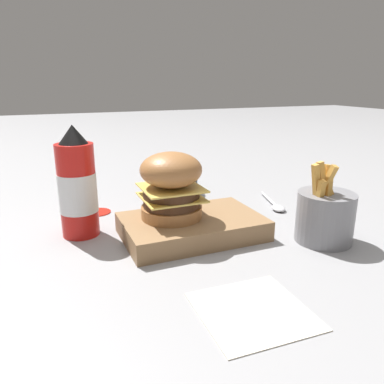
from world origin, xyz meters
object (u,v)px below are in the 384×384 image
(serving_board, at_px, (192,227))
(burger, at_px, (171,185))
(ketchup_bottle, at_px, (77,187))
(side_bowl, at_px, (173,184))
(spoon, at_px, (276,206))
(fries_basket, at_px, (325,215))

(serving_board, relative_size, burger, 2.09)
(serving_board, xyz_separation_m, ketchup_bottle, (-0.20, 0.09, 0.08))
(burger, xyz_separation_m, ketchup_bottle, (-0.16, 0.07, -0.01))
(burger, relative_size, side_bowl, 0.97)
(serving_board, xyz_separation_m, spoon, (0.24, 0.07, -0.01))
(serving_board, distance_m, burger, 0.09)
(fries_basket, bearing_deg, burger, 152.41)
(fries_basket, relative_size, side_bowl, 1.20)
(fries_basket, bearing_deg, spoon, 81.48)
(serving_board, distance_m, side_bowl, 0.28)
(side_bowl, bearing_deg, spoon, -48.07)
(fries_basket, relative_size, spoon, 1.06)
(serving_board, bearing_deg, burger, 155.20)
(side_bowl, height_order, spoon, side_bowl)
(fries_basket, xyz_separation_m, side_bowl, (-0.15, 0.39, -0.02))
(spoon, bearing_deg, burger, -62.50)
(serving_board, distance_m, spoon, 0.26)
(ketchup_bottle, height_order, side_bowl, ketchup_bottle)
(burger, bearing_deg, fries_basket, -27.59)
(ketchup_bottle, bearing_deg, serving_board, -24.79)
(serving_board, height_order, spoon, serving_board)
(ketchup_bottle, bearing_deg, spoon, -2.01)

